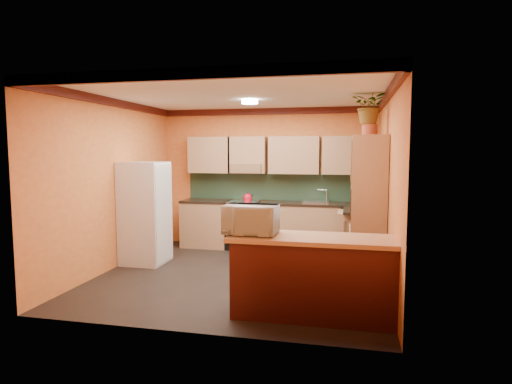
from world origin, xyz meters
The scene contains 15 objects.
room_shell centered at (0.02, 0.28, 2.09)m, with size 4.24×4.24×2.72m.
base_cabinets_back centered at (0.21, 1.80, 0.44)m, with size 3.65×0.60×0.88m, color tan.
countertop_back centered at (0.21, 1.80, 0.90)m, with size 3.65×0.62×0.04m, color black.
stove centered at (-0.42, 1.80, 0.46)m, with size 0.58×0.58×0.91m, color black.
kettle centered at (-0.32, 1.75, 1.00)m, with size 0.17×0.17×0.18m, color red, non-canonical shape.
sink centered at (0.98, 1.80, 0.94)m, with size 0.48×0.40×0.03m, color silver.
base_cabinets_right centered at (1.80, 1.04, 0.44)m, with size 0.60×0.80×0.88m, color tan.
countertop_right centered at (1.80, 1.04, 0.90)m, with size 0.62×0.80×0.04m, color black.
fridge centered at (-1.75, 0.37, 0.85)m, with size 0.68×0.66×1.70m, color silver.
pantry centered at (1.85, 0.23, 1.05)m, with size 0.48×0.90×2.10m, color tan.
fern_pot centered at (1.85, 0.28, 2.18)m, with size 0.22×0.22×0.16m, color #993D25.
fern centered at (1.85, 0.28, 2.52)m, with size 0.48×0.41×0.53m, color tan.
breakfast_bar centered at (1.20, -1.40, 0.44)m, with size 1.80×0.55×0.88m, color #461011.
bar_top centered at (1.20, -1.40, 0.91)m, with size 1.90×0.65×0.05m, color tan.
microwave centered at (0.48, -1.40, 1.10)m, with size 0.61×0.41×0.34m, color silver.
Camera 1 is at (1.59, -6.13, 1.88)m, focal length 30.00 mm.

